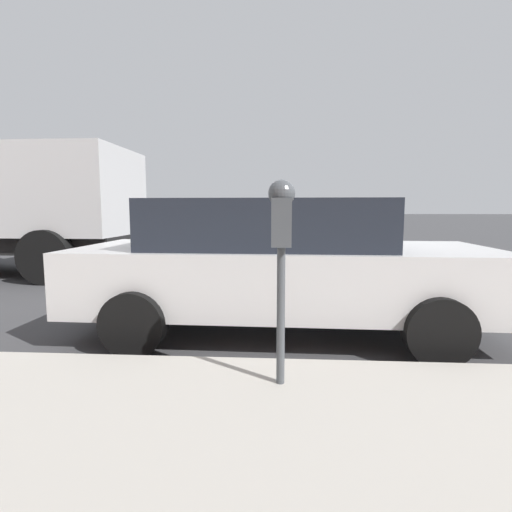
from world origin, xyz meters
name	(u,v)px	position (x,y,z in m)	size (l,w,h in m)	color
ground_plane	(316,311)	(0.00, 0.00, 0.00)	(220.00, 220.00, 0.00)	#424244
parking_meter	(281,230)	(-2.68, 0.49, 1.28)	(0.21, 0.19, 1.48)	#4C5156
car_white	(279,263)	(-0.92, 0.52, 0.81)	(2.15, 4.66, 1.53)	silver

